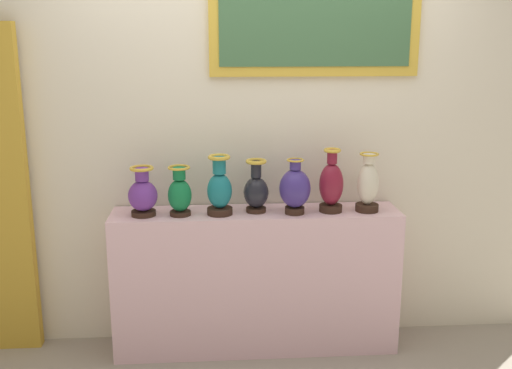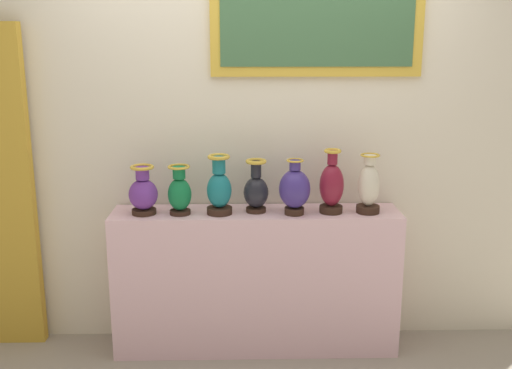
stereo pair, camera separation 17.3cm
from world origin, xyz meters
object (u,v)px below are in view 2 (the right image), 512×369
vase_violet (143,193)px  vase_emerald (180,193)px  vase_onyx (256,190)px  vase_ivory (369,187)px  vase_indigo (295,189)px  vase_teal (219,189)px  vase_burgundy (332,186)px

vase_violet → vase_emerald: (0.22, -0.01, 0.00)m
vase_violet → vase_onyx: 0.67m
vase_emerald → vase_violet: bearing=177.6°
vase_violet → vase_ivory: bearing=-0.1°
vase_emerald → vase_indigo: 0.68m
vase_emerald → vase_teal: (0.24, 0.00, 0.02)m
vase_violet → vase_teal: 0.45m
vase_emerald → vase_teal: bearing=0.6°
vase_indigo → vase_ivory: bearing=2.9°
vase_teal → vase_onyx: bearing=9.5°
vase_indigo → vase_burgundy: bearing=7.5°
vase_teal → vase_burgundy: (0.67, 0.01, 0.01)m
vase_emerald → vase_teal: vase_teal is taller
vase_violet → vase_onyx: (0.67, 0.03, 0.01)m
vase_indigo → vase_teal: bearing=177.7°
vase_teal → vase_ivory: (0.90, 0.00, 0.01)m
vase_emerald → vase_teal: 0.24m
vase_emerald → vase_onyx: 0.46m
vase_onyx → vase_burgundy: size_ratio=0.83×
vase_emerald → vase_indigo: (0.68, -0.02, 0.02)m
vase_emerald → vase_burgundy: vase_burgundy is taller
vase_violet → vase_burgundy: (1.13, 0.01, 0.04)m
vase_teal → vase_emerald: bearing=-179.4°
vase_emerald → vase_onyx: (0.46, 0.04, 0.00)m
vase_emerald → vase_indigo: size_ratio=0.89×
vase_teal → vase_burgundy: bearing=1.0°
vase_onyx → vase_ivory: vase_ivory is taller
vase_violet → vase_indigo: 0.90m
vase_teal → vase_burgundy: 0.67m
vase_ivory → vase_emerald: bearing=-179.6°
vase_onyx → vase_ivory: (0.68, -0.03, 0.02)m
vase_onyx → vase_burgundy: 0.45m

